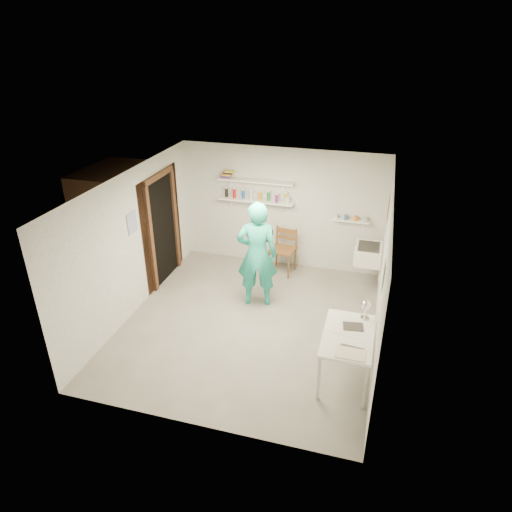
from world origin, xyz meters
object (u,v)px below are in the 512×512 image
(belfast_sink, at_px, (368,254))
(wall_clock, at_px, (263,233))
(man, at_px, (257,255))
(work_table, at_px, (346,356))
(wooden_chair, at_px, (283,250))
(desk_lamp, at_px, (366,305))

(belfast_sink, relative_size, wall_clock, 1.76)
(man, bearing_deg, belfast_sink, -162.81)
(belfast_sink, bearing_deg, work_table, -92.43)
(wooden_chair, height_order, work_table, wooden_chair)
(wall_clock, bearing_deg, work_table, -59.99)
(belfast_sink, height_order, wall_clock, wall_clock)
(work_table, height_order, desk_lamp, desk_lamp)
(belfast_sink, height_order, wooden_chair, wooden_chair)
(belfast_sink, distance_m, wooden_chair, 1.64)
(man, distance_m, wooden_chair, 1.30)
(wall_clock, xyz_separation_m, wooden_chair, (0.13, 1.00, -0.77))
(work_table, relative_size, desk_lamp, 8.00)
(belfast_sink, xyz_separation_m, man, (-1.80, -1.05, 0.25))
(desk_lamp, bearing_deg, wall_clock, 144.28)
(man, xyz_separation_m, work_table, (1.69, -1.54, -0.58))
(wooden_chair, bearing_deg, desk_lamp, -45.04)
(work_table, bearing_deg, desk_lamp, 67.58)
(belfast_sink, relative_size, wooden_chair, 0.60)
(wooden_chair, distance_m, work_table, 3.14)
(work_table, xyz_separation_m, desk_lamp, (0.18, 0.44, 0.59))
(man, xyz_separation_m, wall_clock, (0.05, 0.21, 0.32))
(wooden_chair, relative_size, work_table, 0.90)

